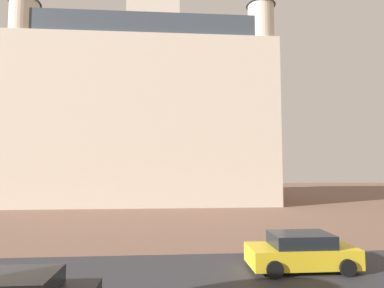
{
  "coord_description": "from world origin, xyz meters",
  "views": [
    {
      "loc": [
        -0.67,
        -2.69,
        4.11
      ],
      "look_at": [
        0.36,
        11.65,
        5.16
      ],
      "focal_mm": 28.42,
      "sensor_mm": 36.0,
      "label": 1
    }
  ],
  "objects": [
    {
      "name": "ground_plane",
      "position": [
        0.0,
        10.0,
        0.0
      ],
      "size": [
        120.0,
        120.0,
        0.0
      ],
      "primitive_type": "plane",
      "color": "brown"
    },
    {
      "name": "landmark_building",
      "position": [
        -3.23,
        33.09,
        11.32
      ],
      "size": [
        28.13,
        12.19,
        38.11
      ],
      "color": "beige",
      "rests_on": "ground_plane"
    },
    {
      "name": "car_yellow",
      "position": [
        4.57,
        9.38,
        0.69
      ],
      "size": [
        4.21,
        1.95,
        1.43
      ],
      "color": "gold",
      "rests_on": "ground_plane"
    }
  ]
}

